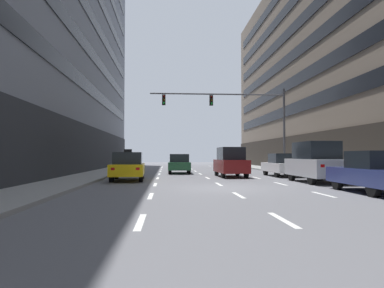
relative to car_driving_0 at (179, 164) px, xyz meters
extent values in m
plane|color=slate|center=(1.65, -13.07, -0.79)|extent=(120.00, 120.00, 0.00)
cube|color=gray|center=(-6.38, -13.07, -0.72)|extent=(2.90, 80.00, 0.14)
cube|color=black|center=(-7.79, -13.07, 6.57)|extent=(0.08, 76.00, 1.10)
cube|color=silver|center=(-1.64, -21.07, -0.79)|extent=(0.16, 2.00, 0.01)
cube|color=silver|center=(-1.64, -16.07, -0.79)|extent=(0.16, 2.00, 0.01)
cube|color=silver|center=(-1.64, -11.07, -0.79)|extent=(0.16, 2.00, 0.01)
cube|color=silver|center=(-1.64, -6.07, -0.79)|extent=(0.16, 2.00, 0.01)
cube|color=silver|center=(-1.64, -1.07, -0.79)|extent=(0.16, 2.00, 0.01)
cube|color=silver|center=(-1.64, 3.93, -0.79)|extent=(0.16, 2.00, 0.01)
cube|color=silver|center=(-1.64, 8.93, -0.79)|extent=(0.16, 2.00, 0.01)
cube|color=silver|center=(-1.64, 13.93, -0.79)|extent=(0.16, 2.00, 0.01)
cube|color=silver|center=(-1.64, 18.93, -0.79)|extent=(0.16, 2.00, 0.01)
cube|color=silver|center=(1.65, -21.07, -0.79)|extent=(0.16, 2.00, 0.01)
cube|color=silver|center=(1.65, -16.07, -0.79)|extent=(0.16, 2.00, 0.01)
cube|color=silver|center=(1.65, -11.07, -0.79)|extent=(0.16, 2.00, 0.01)
cube|color=silver|center=(1.65, -6.07, -0.79)|extent=(0.16, 2.00, 0.01)
cube|color=silver|center=(1.65, -1.07, -0.79)|extent=(0.16, 2.00, 0.01)
cube|color=silver|center=(1.65, 3.93, -0.79)|extent=(0.16, 2.00, 0.01)
cube|color=silver|center=(1.65, 8.93, -0.79)|extent=(0.16, 2.00, 0.01)
cube|color=silver|center=(1.65, 13.93, -0.79)|extent=(0.16, 2.00, 0.01)
cube|color=silver|center=(1.65, 18.93, -0.79)|extent=(0.16, 2.00, 0.01)
cube|color=silver|center=(4.93, -16.07, -0.79)|extent=(0.16, 2.00, 0.01)
cube|color=silver|center=(4.93, -11.07, -0.79)|extent=(0.16, 2.00, 0.01)
cube|color=silver|center=(4.93, -6.07, -0.79)|extent=(0.16, 2.00, 0.01)
cube|color=silver|center=(4.93, -1.07, -0.79)|extent=(0.16, 2.00, 0.01)
cube|color=silver|center=(4.93, 3.93, -0.79)|extent=(0.16, 2.00, 0.01)
cube|color=silver|center=(4.93, 8.93, -0.79)|extent=(0.16, 2.00, 0.01)
cube|color=silver|center=(4.93, 13.93, -0.79)|extent=(0.16, 2.00, 0.01)
cube|color=silver|center=(4.93, 18.93, -0.79)|extent=(0.16, 2.00, 0.01)
cylinder|color=black|center=(-0.74, 1.39, -0.47)|extent=(0.23, 0.65, 0.64)
cylinder|color=black|center=(0.81, 1.34, -0.47)|extent=(0.23, 0.65, 0.64)
cylinder|color=black|center=(-0.81, -1.24, -0.47)|extent=(0.23, 0.65, 0.64)
cylinder|color=black|center=(0.74, -1.28, -0.47)|extent=(0.23, 0.65, 0.64)
cube|color=#1E512D|center=(0.00, 0.05, -0.16)|extent=(1.90, 4.32, 0.62)
cube|color=black|center=(0.00, -0.14, 0.48)|extent=(1.60, 1.89, 0.66)
cube|color=white|center=(-0.57, 2.17, -0.05)|extent=(0.20, 0.08, 0.14)
cube|color=red|center=(-0.68, -2.03, -0.05)|extent=(0.20, 0.08, 0.14)
cube|color=white|center=(0.68, 2.13, -0.05)|extent=(0.20, 0.08, 0.14)
cube|color=red|center=(0.57, -2.06, -0.05)|extent=(0.20, 0.08, 0.14)
cylinder|color=black|center=(-4.23, -6.62, -0.45)|extent=(0.25, 0.68, 0.67)
cylinder|color=black|center=(-2.60, -6.55, -0.45)|extent=(0.25, 0.68, 0.67)
cylinder|color=black|center=(-4.12, -9.37, -0.45)|extent=(0.25, 0.68, 0.67)
cylinder|color=black|center=(-2.49, -9.30, -0.45)|extent=(0.25, 0.68, 0.67)
cube|color=yellow|center=(-3.36, -7.96, -0.13)|extent=(2.06, 4.56, 0.65)
cube|color=black|center=(-3.35, -8.16, 0.55)|extent=(1.71, 2.00, 0.69)
cube|color=white|center=(-4.11, -5.79, -0.01)|extent=(0.21, 0.09, 0.14)
cube|color=red|center=(-3.92, -10.19, -0.01)|extent=(0.21, 0.09, 0.14)
cube|color=white|center=(-2.80, -5.73, -0.01)|extent=(0.21, 0.09, 0.14)
cube|color=red|center=(-2.61, -10.13, -0.01)|extent=(0.21, 0.09, 0.14)
cube|color=black|center=(-3.35, -8.16, 0.98)|extent=(0.46, 0.22, 0.18)
cylinder|color=black|center=(2.59, -3.78, -0.47)|extent=(0.23, 0.64, 0.64)
cylinder|color=black|center=(4.13, -3.74, -0.47)|extent=(0.23, 0.64, 0.64)
cylinder|color=black|center=(2.64, -6.39, -0.47)|extent=(0.23, 0.64, 0.64)
cylinder|color=black|center=(4.19, -6.35, -0.47)|extent=(0.23, 0.64, 0.64)
cube|color=maroon|center=(3.39, -5.06, -0.04)|extent=(1.87, 4.29, 0.87)
cube|color=black|center=(3.39, -5.06, 0.83)|extent=(1.60, 2.55, 0.87)
cube|color=white|center=(2.72, -2.99, 0.12)|extent=(0.19, 0.08, 0.14)
cube|color=red|center=(2.81, -7.16, 0.12)|extent=(0.19, 0.08, 0.14)
cube|color=white|center=(3.96, -2.96, 0.12)|extent=(0.19, 0.08, 0.14)
cube|color=red|center=(4.06, -7.14, 0.12)|extent=(0.19, 0.08, 0.14)
cylinder|color=black|center=(6.38, -14.30, -0.45)|extent=(0.24, 0.68, 0.67)
cylinder|color=black|center=(8.01, -14.33, -0.45)|extent=(0.24, 0.68, 0.67)
cylinder|color=black|center=(6.33, -17.04, -0.45)|extent=(0.24, 0.68, 0.67)
cube|color=navy|center=(7.17, -15.69, -0.13)|extent=(1.96, 4.51, 0.65)
cube|color=black|center=(7.17, -15.89, 0.54)|extent=(1.67, 1.96, 0.69)
cube|color=white|center=(6.56, -13.48, -0.01)|extent=(0.21, 0.09, 0.14)
cube|color=white|center=(7.87, -13.50, -0.01)|extent=(0.21, 0.09, 0.14)
cylinder|color=black|center=(6.33, -8.91, -0.44)|extent=(0.23, 0.70, 0.70)
cylinder|color=black|center=(8.02, -8.91, -0.44)|extent=(0.23, 0.70, 0.70)
cylinder|color=black|center=(6.33, -11.76, -0.44)|extent=(0.23, 0.70, 0.70)
cylinder|color=black|center=(8.02, -11.76, -0.44)|extent=(0.23, 0.70, 0.70)
cube|color=#B7BABF|center=(7.17, -10.34, 0.03)|extent=(1.95, 4.65, 0.95)
cube|color=black|center=(7.17, -10.34, 0.98)|extent=(1.69, 2.75, 0.95)
cube|color=white|center=(6.49, -8.05, 0.20)|extent=(0.21, 0.08, 0.15)
cube|color=red|center=(6.49, -12.62, 0.20)|extent=(0.21, 0.08, 0.15)
cube|color=white|center=(7.85, -8.05, 0.20)|extent=(0.21, 0.08, 0.15)
cube|color=red|center=(7.85, -12.62, 0.20)|extent=(0.21, 0.08, 0.15)
cylinder|color=black|center=(6.37, -3.29, -0.46)|extent=(0.22, 0.65, 0.65)
cylinder|color=black|center=(7.96, -3.28, -0.46)|extent=(0.22, 0.65, 0.65)
cylinder|color=black|center=(6.39, -5.96, -0.46)|extent=(0.22, 0.65, 0.65)
cylinder|color=black|center=(7.97, -5.96, -0.46)|extent=(0.22, 0.65, 0.65)
cube|color=white|center=(7.17, -4.62, -0.15)|extent=(1.85, 4.36, 0.63)
cube|color=black|center=(7.17, -4.82, 0.51)|extent=(1.59, 1.89, 0.67)
cube|color=white|center=(6.52, -2.49, -0.04)|extent=(0.20, 0.08, 0.14)
cube|color=red|center=(6.55, -6.76, -0.04)|extent=(0.20, 0.08, 0.14)
cube|color=white|center=(7.80, -2.48, -0.04)|extent=(0.20, 0.08, 0.14)
cube|color=red|center=(7.82, -6.76, -0.04)|extent=(0.20, 0.08, 0.14)
cylinder|color=#4C4C51|center=(8.62, -1.02, 2.79)|extent=(0.18, 0.18, 6.89)
cylinder|color=#4C4C51|center=(3.11, -1.02, 5.71)|extent=(11.02, 0.12, 0.12)
cube|color=black|center=(2.56, -1.02, 5.19)|extent=(0.28, 0.24, 0.84)
sphere|color=#4B0704|center=(2.56, -1.16, 5.45)|extent=(0.17, 0.17, 0.17)
sphere|color=#523505|center=(2.56, -1.16, 5.19)|extent=(0.17, 0.17, 0.17)
sphere|color=green|center=(2.56, -1.16, 4.93)|extent=(0.17, 0.17, 0.17)
cube|color=black|center=(-1.30, -1.02, 5.19)|extent=(0.28, 0.24, 0.84)
sphere|color=#4B0704|center=(-1.30, -1.16, 5.45)|extent=(0.17, 0.17, 0.17)
sphere|color=#523505|center=(-1.30, -1.16, 5.19)|extent=(0.17, 0.17, 0.17)
sphere|color=green|center=(-1.30, -1.16, 4.93)|extent=(0.17, 0.17, 0.17)
camera|label=1|loc=(-1.05, -29.03, 0.71)|focal=32.56mm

